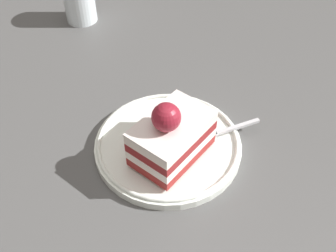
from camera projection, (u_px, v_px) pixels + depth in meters
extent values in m
plane|color=#504F4F|center=(144.00, 154.00, 0.58)|extent=(2.40, 2.40, 0.00)
cylinder|color=white|center=(168.00, 146.00, 0.58)|extent=(0.21, 0.21, 0.01)
torus|color=white|center=(168.00, 142.00, 0.58)|extent=(0.21, 0.21, 0.01)
cube|color=maroon|center=(172.00, 149.00, 0.55)|extent=(0.12, 0.09, 0.01)
cube|color=white|center=(172.00, 142.00, 0.54)|extent=(0.12, 0.09, 0.01)
cube|color=maroon|center=(172.00, 135.00, 0.53)|extent=(0.12, 0.09, 0.01)
cube|color=white|center=(172.00, 128.00, 0.52)|extent=(0.12, 0.09, 0.01)
cube|color=white|center=(172.00, 123.00, 0.51)|extent=(0.13, 0.10, 0.00)
sphere|color=maroon|center=(166.00, 117.00, 0.49)|extent=(0.04, 0.04, 0.04)
cube|color=silver|center=(237.00, 127.00, 0.59)|extent=(0.06, 0.05, 0.00)
cube|color=silver|center=(212.00, 135.00, 0.58)|extent=(0.02, 0.02, 0.00)
cube|color=silver|center=(198.00, 137.00, 0.58)|extent=(0.02, 0.02, 0.00)
cube|color=silver|center=(199.00, 138.00, 0.57)|extent=(0.02, 0.02, 0.00)
cube|color=silver|center=(200.00, 140.00, 0.57)|extent=(0.02, 0.02, 0.00)
cube|color=silver|center=(201.00, 141.00, 0.57)|extent=(0.02, 0.02, 0.00)
cylinder|color=silver|center=(79.00, 0.00, 0.80)|extent=(0.06, 0.06, 0.09)
cylinder|color=silver|center=(80.00, 3.00, 0.81)|extent=(0.06, 0.06, 0.07)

